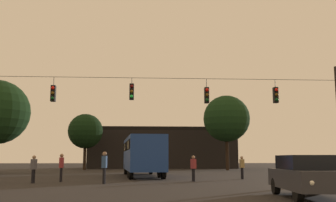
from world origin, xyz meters
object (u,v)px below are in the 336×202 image
Objects in this scene: car_near_right at (307,175)px; city_bus at (142,152)px; pedestrian_crossing_right at (242,166)px; pedestrian_near_bus at (193,167)px; tree_left_silhouette at (85,131)px; pedestrian_crossing_left at (61,166)px; tree_right_far at (226,119)px; pedestrian_crossing_center at (104,165)px; pedestrian_trailing at (34,168)px.

city_bus is at bearing 109.82° from car_near_right.
city_bus reaches higher than car_near_right.
city_bus is 8.25m from pedestrian_crossing_right.
pedestrian_near_bus is 27.17m from tree_left_silhouette.
pedestrian_crossing_right is at bearing 10.62° from pedestrian_crossing_left.
pedestrian_crossing_right is at bearing -99.25° from tree_right_far.
city_bus reaches higher than pedestrian_near_bus.
car_near_right is 2.50× the size of pedestrian_crossing_center.
pedestrian_crossing_left is 0.19× the size of tree_right_far.
city_bus is at bearing 146.70° from pedestrian_crossing_right.
tree_left_silhouette is (-14.11, 22.39, 3.89)m from pedestrian_crossing_right.
pedestrian_near_bus is 0.18× the size of tree_right_far.
pedestrian_crossing_left is at bearing -169.38° from pedestrian_crossing_right.
car_near_right is (6.09, -16.89, -1.07)m from city_bus.
tree_right_far is (17.29, -2.89, 1.39)m from tree_left_silhouette.
tree_left_silhouette is at bearing 92.47° from pedestrian_trailing.
pedestrian_crossing_left reaches higher than pedestrian_trailing.
pedestrian_crossing_left is (-10.95, 10.21, 0.16)m from car_near_right.
tree_left_silhouette is at bearing 101.08° from pedestrian_crossing_center.
city_bus is 17.99m from car_near_right.
city_bus is at bearing -67.89° from tree_left_silhouette.
pedestrian_near_bus is (3.21, -6.87, -0.98)m from city_bus.
pedestrian_crossing_center is 0.20× the size of tree_right_far.
tree_right_far is at bearing 63.12° from pedestrian_crossing_center.
pedestrian_trailing is at bearing -135.27° from pedestrian_crossing_left.
tree_right_far reaches higher than car_near_right.
pedestrian_trailing is (-4.11, 0.82, -0.13)m from pedestrian_crossing_center.
tree_left_silhouette is at bearing 95.60° from pedestrian_crossing_left.
city_bus is 10.12m from pedestrian_trailing.
pedestrian_crossing_left is 26.81m from tree_right_far.
tree_right_far reaches higher than tree_left_silhouette.
pedestrian_trailing is 28.58m from tree_right_far.
tree_right_far reaches higher than pedestrian_crossing_right.
tree_right_far reaches higher than pedestrian_trailing.
tree_left_silhouette is (-5.23, 26.69, 3.74)m from pedestrian_crossing_center.
city_bus is at bearing 54.00° from pedestrian_crossing_left.
car_near_right is 37.48m from tree_left_silhouette.
pedestrian_crossing_center reaches higher than pedestrian_crossing_left.
tree_right_far is (6.81, 21.88, 5.26)m from pedestrian_near_bus.
pedestrian_near_bus reaches higher than car_near_right.
pedestrian_crossing_center is at bearing -116.88° from tree_right_far.
pedestrian_crossing_center is at bearing -103.08° from city_bus.
car_near_right is 32.58m from tree_right_far.
city_bus reaches higher than pedestrian_crossing_center.
pedestrian_near_bus is at bearing -107.29° from tree_right_far.
car_near_right is at bearing -44.89° from pedestrian_crossing_center.
pedestrian_trailing is 0.18× the size of tree_right_far.
pedestrian_trailing is (-12.24, 8.92, 0.09)m from car_near_right.
car_near_right is 2.86× the size of pedestrian_crossing_right.
pedestrian_trailing is at bearing -165.03° from pedestrian_crossing_right.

